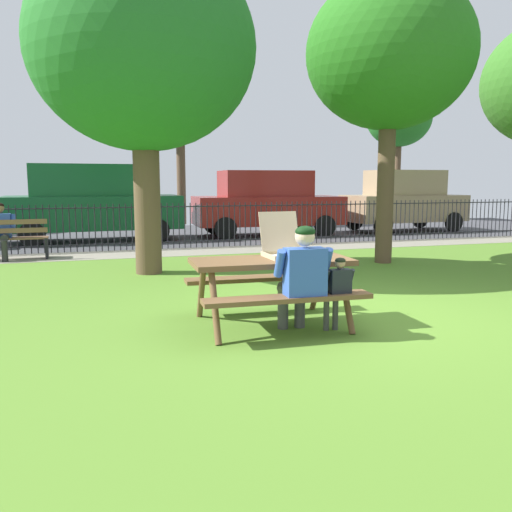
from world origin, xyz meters
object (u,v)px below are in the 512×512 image
Objects in this scene: tree_midground_left at (390,54)px; person_on_park_bench at (0,229)px; pizza_slice_on_table at (313,255)px; park_bench_left at (7,240)px; pizza_box_open at (284,246)px; far_tree_midleft at (180,100)px; child_at_table at (337,287)px; tree_near_table at (143,49)px; parked_car_center at (267,202)px; parked_car_right at (404,200)px; far_tree_center at (399,118)px; adult_at_table at (302,275)px; parked_car_left at (94,201)px; picnic_table_foreground at (271,274)px.

person_on_park_bench is at bearing 160.29° from tree_midground_left.
pizza_slice_on_table is 0.19× the size of park_bench_left.
far_tree_midleft is at bearing 85.30° from pizza_box_open.
park_bench_left is at bearing 120.80° from child_at_table.
tree_near_table is 1.26× the size of parked_car_center.
pizza_box_open is at bearing -72.84° from tree_near_table.
far_tree_center reaches higher than parked_car_right.
park_bench_left is (-3.83, 6.33, -0.47)m from pizza_box_open.
parked_car_right reaches higher than pizza_box_open.
person_on_park_bench is at bearing 121.97° from pizza_box_open.
pizza_box_open is at bearing -133.63° from tree_midground_left.
far_tree_midleft reaches higher than child_at_table.
tree_midground_left is at bearing -122.81° from far_tree_center.
tree_near_table reaches higher than pizza_slice_on_table.
parked_car_center is 0.81× the size of far_tree_center.
park_bench_left reaches higher than pizza_slice_on_table.
parked_car_right is at bearing 54.41° from tree_midground_left.
far_tree_midleft is at bearing 58.51° from park_bench_left.
pizza_slice_on_table is 0.07× the size of parked_car_center.
far_tree_midleft is at bearing 57.78° from person_on_park_bench.
adult_at_table is 0.25× the size of parked_car_left.
far_tree_center is at bearing 54.14° from pizza_box_open.
park_bench_left is (-3.63, 6.47, -0.18)m from picnic_table_foreground.
far_tree_center reaches higher than pizza_slice_on_table.
adult_at_table is at bearing -75.68° from tree_near_table.
person_on_park_bench is 8.63m from tree_midground_left.
child_at_table is 10.53m from parked_car_center.
parked_car_center is at bearing 72.76° from pizza_box_open.
tree_midground_left reaches higher than pizza_slice_on_table.
picnic_table_foreground is 1.55× the size of adult_at_table.
far_tree_center is at bearing 21.85° from parked_car_left.
tree_near_table is (2.65, -2.52, 3.45)m from park_bench_left.
picnic_table_foreground is 0.39m from pizza_box_open.
tree_midground_left reaches higher than picnic_table_foreground.
parked_car_center reaches higher than pizza_box_open.
parked_car_left is at bearing 58.56° from person_on_park_bench.
parked_car_right is (9.71, 0.00, -0.09)m from parked_car_left.
pizza_box_open is 0.36× the size of park_bench_left.
far_tree_midleft is (1.19, 14.53, 3.74)m from pizza_box_open.
pizza_box_open is 9.72m from parked_car_left.
person_on_park_bench is at bearing 121.53° from child_at_table.
picnic_table_foreground is 0.30× the size of far_tree_midleft.
adult_at_table is at bearing -122.11° from pizza_slice_on_table.
adult_at_table is (-0.04, -0.65, -0.23)m from pizza_box_open.
picnic_table_foreground is 6.13× the size of pizza_slice_on_table.
pizza_slice_on_table is at bearing -68.32° from tree_near_table.
park_bench_left is 10.50m from far_tree_midleft.
child_at_table is 0.19× the size of parked_car_center.
pizza_slice_on_table is 5.16m from tree_near_table.
far_tree_center is (10.14, 15.22, 3.75)m from child_at_table.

